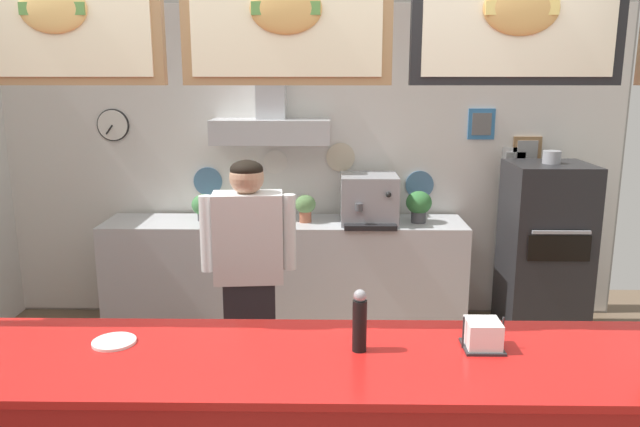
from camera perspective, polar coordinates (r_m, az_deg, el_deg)
The scene contains 12 objects.
back_wall_assembly at distance 5.22m, azimuth -1.11°, elevation 5.40°, with size 5.39×3.05×2.71m.
back_prep_counter at distance 5.26m, azimuth -3.24°, elevation -5.69°, with size 2.99×0.57×0.92m.
pizza_oven at distance 5.32m, azimuth 19.96°, elevation -3.27°, with size 0.62×0.64×1.53m.
shop_worker at distance 3.84m, azimuth -6.53°, elevation -6.10°, with size 0.58×0.26×1.62m.
espresso_machine at distance 5.07m, azimuth 4.53°, elevation 1.31°, with size 0.46×0.52×0.39m.
potted_basil at distance 5.07m, azimuth -1.36°, elevation 0.68°, with size 0.17×0.17×0.23m.
potted_oregano at distance 5.12m, azimuth 9.10°, elevation 0.82°, with size 0.21×0.21×0.26m.
potted_rosemary at distance 5.22m, azimuth -10.68°, elevation 0.70°, with size 0.20×0.20×0.22m.
potted_sage at distance 5.16m, azimuth -6.54°, elevation 0.74°, with size 0.21×0.21×0.24m.
condiment_plate at distance 2.66m, azimuth -18.45°, elevation -11.16°, with size 0.17×0.17×0.01m.
napkin_holder at distance 2.55m, azimuth 14.77°, elevation -10.83°, with size 0.16×0.15×0.13m.
pepper_grinder at distance 2.42m, azimuth 3.67°, elevation -9.85°, with size 0.06×0.06×0.25m.
Camera 1 is at (0.16, -2.62, 2.11)m, focal length 34.71 mm.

